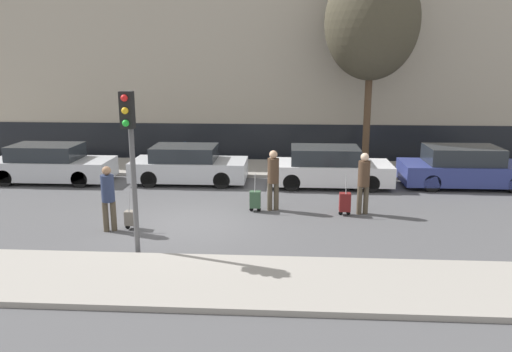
% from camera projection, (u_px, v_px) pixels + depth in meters
% --- Properties ---
extents(ground_plane, '(80.00, 80.00, 0.00)m').
position_uv_depth(ground_plane, '(188.00, 223.00, 13.84)').
color(ground_plane, '#4C4C4F').
extents(sidewalk_near, '(28.00, 2.50, 0.12)m').
position_uv_depth(sidewalk_near, '(152.00, 279.00, 10.19)').
color(sidewalk_near, gray).
rests_on(sidewalk_near, ground_plane).
extents(sidewalk_far, '(28.00, 3.00, 0.12)m').
position_uv_depth(sidewalk_far, '(221.00, 168.00, 20.63)').
color(sidewalk_far, gray).
rests_on(sidewalk_far, ground_plane).
extents(building_facade, '(28.00, 3.45, 11.09)m').
position_uv_depth(building_facade, '(230.00, 35.00, 23.16)').
color(building_facade, '#A89E8C').
rests_on(building_facade, ground_plane).
extents(parked_car_0, '(4.42, 1.77, 1.39)m').
position_uv_depth(parked_car_0, '(50.00, 164.00, 18.40)').
color(parked_car_0, '#B7BABF').
rests_on(parked_car_0, ground_plane).
extents(parked_car_1, '(4.17, 1.81, 1.36)m').
position_uv_depth(parked_car_1, '(188.00, 165.00, 18.28)').
color(parked_car_1, '#B7BABF').
rests_on(parked_car_1, ground_plane).
extents(parked_car_2, '(4.35, 1.84, 1.40)m').
position_uv_depth(parked_car_2, '(328.00, 168.00, 17.80)').
color(parked_car_2, silver).
rests_on(parked_car_2, ground_plane).
extents(parked_car_3, '(4.53, 1.87, 1.44)m').
position_uv_depth(parked_car_3, '(465.00, 168.00, 17.70)').
color(parked_car_3, navy).
rests_on(parked_car_3, ground_plane).
extents(pedestrian_left, '(0.34, 0.34, 1.75)m').
position_uv_depth(pedestrian_left, '(108.00, 195.00, 13.00)').
color(pedestrian_left, '#4C4233').
rests_on(pedestrian_left, ground_plane).
extents(trolley_left, '(0.34, 0.29, 1.04)m').
position_uv_depth(trolley_left, '(131.00, 218.00, 13.31)').
color(trolley_left, slate).
rests_on(trolley_left, ground_plane).
extents(pedestrian_center, '(0.34, 0.34, 1.83)m').
position_uv_depth(pedestrian_center, '(273.00, 176.00, 14.80)').
color(pedestrian_center, '#4C4233').
rests_on(pedestrian_center, ground_plane).
extents(trolley_center, '(0.34, 0.29, 1.16)m').
position_uv_depth(trolley_center, '(255.00, 199.00, 14.84)').
color(trolley_center, '#335138').
rests_on(trolley_center, ground_plane).
extents(pedestrian_right, '(0.34, 0.34, 1.82)m').
position_uv_depth(pedestrian_right, '(364.00, 179.00, 14.44)').
color(pedestrian_right, '#4C4233').
rests_on(pedestrian_right, ground_plane).
extents(trolley_right, '(0.34, 0.29, 1.20)m').
position_uv_depth(trolley_right, '(345.00, 202.00, 14.48)').
color(trolley_right, maroon).
rests_on(trolley_right, ground_plane).
extents(traffic_light, '(0.28, 0.47, 3.77)m').
position_uv_depth(traffic_light, '(130.00, 141.00, 10.98)').
color(traffic_light, '#515154').
rests_on(traffic_light, ground_plane).
extents(parked_bicycle, '(1.77, 0.06, 0.96)m').
position_uv_depth(parked_bicycle, '(190.00, 156.00, 20.91)').
color(parked_bicycle, black).
rests_on(parked_bicycle, sidewalk_far).
extents(bare_tree_near_crossing, '(3.64, 3.64, 7.94)m').
position_uv_depth(bare_tree_near_crossing, '(372.00, 22.00, 19.17)').
color(bare_tree_near_crossing, '#4C3826').
rests_on(bare_tree_near_crossing, sidewalk_far).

